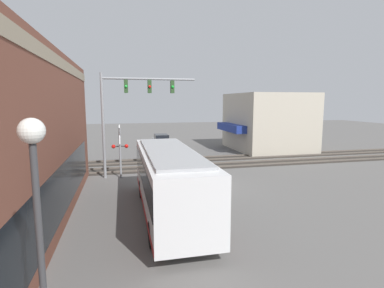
% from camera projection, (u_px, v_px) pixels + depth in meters
% --- Properties ---
extents(ground_plane, '(120.00, 120.00, 0.00)m').
position_uv_depth(ground_plane, '(202.00, 187.00, 19.32)').
color(ground_plane, '#605E5B').
extents(shop_building, '(9.08, 8.95, 6.40)m').
position_uv_depth(shop_building, '(267.00, 122.00, 34.39)').
color(shop_building, beige).
rests_on(shop_building, ground).
extents(city_bus, '(10.08, 2.59, 3.20)m').
position_uv_depth(city_bus, '(169.00, 179.00, 14.44)').
color(city_bus, white).
rests_on(city_bus, ground).
extents(traffic_signal_gantry, '(0.42, 6.71, 7.48)m').
position_uv_depth(traffic_signal_gantry, '(130.00, 101.00, 21.28)').
color(traffic_signal_gantry, gray).
rests_on(traffic_signal_gantry, ground).
extents(crossing_signal, '(1.41, 1.18, 3.81)m').
position_uv_depth(crossing_signal, '(120.00, 146.00, 21.39)').
color(crossing_signal, gray).
rests_on(crossing_signal, ground).
extents(streetlamp, '(0.44, 0.44, 5.19)m').
position_uv_depth(streetlamp, '(40.00, 238.00, 5.24)').
color(streetlamp, '#38383A').
rests_on(streetlamp, ground).
extents(rail_track_near, '(2.60, 60.00, 0.15)m').
position_uv_depth(rail_track_near, '(184.00, 167.00, 25.10)').
color(rail_track_near, '#332D28').
rests_on(rail_track_near, ground).
extents(rail_track_far, '(2.60, 60.00, 0.15)m').
position_uv_depth(rail_track_far, '(177.00, 160.00, 28.19)').
color(rail_track_far, '#332D28').
rests_on(rail_track_far, ground).
extents(parked_car_blue, '(4.54, 1.82, 1.54)m').
position_uv_depth(parked_car_blue, '(170.00, 149.00, 30.63)').
color(parked_car_blue, navy).
rests_on(parked_car_blue, ground).
extents(parked_car_silver, '(4.29, 1.82, 1.42)m').
position_uv_depth(parked_car_silver, '(161.00, 140.00, 37.66)').
color(parked_car_silver, '#B7B7BC').
rests_on(parked_car_silver, ground).
extents(pedestrian_near_bus, '(0.34, 0.34, 1.76)m').
position_uv_depth(pedestrian_near_bus, '(204.00, 185.00, 16.47)').
color(pedestrian_near_bus, '#473828').
rests_on(pedestrian_near_bus, ground).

